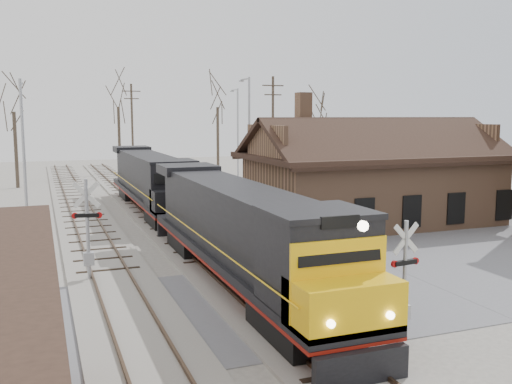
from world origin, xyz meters
TOP-DOWN VIEW (x-y plane):
  - ground at (0.00, 0.00)m, footprint 140.00×140.00m
  - road at (0.00, 0.00)m, footprint 60.00×9.00m
  - track_main at (0.00, 15.00)m, footprint 3.40×90.00m
  - track_siding at (-4.50, 15.00)m, footprint 3.40×90.00m
  - depot at (11.99, 12.00)m, footprint 15.20×9.31m
  - locomotive_lead at (0.00, 1.93)m, footprint 2.73×18.26m
  - locomotive_trailing at (0.00, 20.46)m, footprint 2.73×18.26m
  - crossbuck_near at (2.82, -4.30)m, footprint 1.01×0.26m
  - crossbuck_far at (-5.34, 5.01)m, footprint 1.16×0.33m
  - streetlight_a at (-7.84, 18.80)m, footprint 0.25×2.04m
  - streetlight_b at (7.86, 22.74)m, footprint 0.25×2.04m
  - streetlight_c at (11.19, 35.04)m, footprint 0.25×2.04m
  - utility_pole_b at (2.70, 45.83)m, footprint 2.00×0.24m
  - utility_pole_c at (12.51, 29.17)m, footprint 2.00×0.24m
  - tree_b at (-8.95, 38.03)m, footprint 4.59×4.59m
  - tree_c at (1.56, 48.15)m, footprint 5.02×5.02m
  - tree_d at (11.64, 43.03)m, footprint 4.97×4.97m
  - tree_e at (20.37, 36.08)m, footprint 4.03×4.03m

SIDE VIEW (x-z plane):
  - ground at x=0.00m, z-range 0.00..0.00m
  - road at x=0.00m, z-range 0.00..0.03m
  - track_main at x=0.00m, z-range -0.05..0.19m
  - track_siding at x=-4.50m, z-range -0.05..0.19m
  - crossbuck_near at x=2.82m, z-range -0.07..3.45m
  - crossbuck_far at x=-5.34m, z-range -0.13..3.96m
  - locomotive_trailing at x=0.00m, z-range 0.21..4.04m
  - locomotive_lead at x=0.00m, z-range 0.10..4.15m
  - depot at x=11.99m, z-range -1.54..6.36m
  - streetlight_a at x=-7.84m, z-range 0.53..9.20m
  - streetlight_c at x=11.19m, z-range 0.54..9.66m
  - utility_pole_c at x=12.51m, z-range 0.23..10.17m
  - utility_pole_b at x=2.70m, z-range 0.23..10.19m
  - streetlight_b at x=7.86m, z-range 0.54..9.91m
  - tree_e at x=20.37m, z-range 2.09..11.95m
  - tree_b at x=-8.95m, z-range 2.38..13.62m
  - tree_d at x=11.64m, z-range 2.59..14.77m
  - tree_c at x=1.56m, z-range 2.61..14.90m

